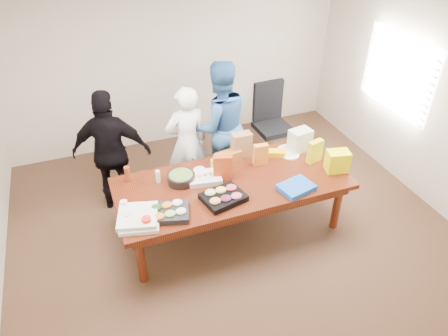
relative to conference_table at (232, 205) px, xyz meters
name	(u,v)px	position (x,y,z in m)	size (l,w,h in m)	color
floor	(232,228)	(0.00, 0.00, -0.39)	(5.50, 5.00, 0.02)	#47301E
ceiling	(235,14)	(0.00, 0.00, 2.33)	(5.50, 5.00, 0.02)	white
wall_back	(175,62)	(0.00, 2.50, 0.98)	(5.50, 0.04, 2.70)	beige
wall_front	(372,321)	(0.00, -2.50, 0.98)	(5.50, 0.04, 2.70)	beige
wall_right	(427,100)	(2.75, 0.00, 0.98)	(0.04, 5.00, 2.70)	beige
window_panel	(397,73)	(2.72, 0.60, 1.12)	(0.03, 1.40, 1.10)	white
window_blinds	(395,74)	(2.68, 0.60, 1.12)	(0.04, 1.36, 1.00)	beige
conference_table	(232,205)	(0.00, 0.00, 0.00)	(2.80, 1.20, 0.75)	#4C1C0F
office_chair	(273,125)	(1.21, 1.33, 0.21)	(0.60, 0.60, 1.17)	black
person_center	(187,143)	(-0.28, 0.96, 0.44)	(0.59, 0.39, 1.62)	white
person_right	(219,125)	(0.22, 1.05, 0.55)	(0.90, 0.70, 1.86)	#2E5D95
person_left	(112,152)	(-1.27, 1.00, 0.48)	(1.00, 0.42, 1.71)	black
veggie_tray	(169,213)	(-0.87, -0.32, 0.41)	(0.43, 0.34, 0.07)	black
fruit_tray	(223,197)	(-0.22, -0.29, 0.41)	(0.46, 0.36, 0.07)	black
sheet_cake	(205,178)	(-0.30, 0.14, 0.41)	(0.39, 0.29, 0.07)	white
salad_bowl	(181,178)	(-0.58, 0.21, 0.43)	(0.34, 0.34, 0.11)	black
chip_bag_blue	(296,187)	(0.64, -0.41, 0.40)	(0.39, 0.30, 0.06)	blue
chip_bag_red	(223,168)	(-0.09, 0.10, 0.54)	(0.22, 0.09, 0.33)	#A93C14
chip_bag_yellow	(315,151)	(1.14, 0.03, 0.53)	(0.20, 0.08, 0.30)	yellow
chip_bag_orange	(261,154)	(0.47, 0.22, 0.52)	(0.18, 0.08, 0.28)	orange
mayo_jar	(237,152)	(0.25, 0.47, 0.45)	(0.10, 0.10, 0.15)	white
mustard_bottle	(213,165)	(-0.14, 0.30, 0.46)	(0.06, 0.06, 0.16)	gold
dressing_bottle	(128,174)	(-1.17, 0.44, 0.48)	(0.07, 0.07, 0.21)	maroon
ranch_bottle	(158,177)	(-0.83, 0.30, 0.46)	(0.05, 0.05, 0.16)	#EFEACD
banana_bunch	(277,153)	(0.76, 0.33, 0.41)	(0.22, 0.13, 0.07)	#FFC902
bread_loaf	(229,157)	(0.12, 0.43, 0.44)	(0.33, 0.14, 0.13)	#9C5A20
kraft_bag	(241,145)	(0.32, 0.49, 0.54)	(0.25, 0.15, 0.33)	olive
red_cup	(147,223)	(-1.13, -0.43, 0.44)	(0.10, 0.10, 0.13)	red
clear_cup_a	(128,218)	(-1.30, -0.27, 0.43)	(0.07, 0.07, 0.10)	silver
clear_cup_b	(124,205)	(-1.30, -0.06, 0.43)	(0.08, 0.08, 0.11)	silver
pizza_box_lower	(140,220)	(-1.19, -0.32, 0.40)	(0.41, 0.41, 0.05)	white
pizza_box_upper	(138,216)	(-1.20, -0.30, 0.45)	(0.41, 0.41, 0.05)	silver
plate_a	(290,154)	(0.92, 0.28, 0.38)	(0.26, 0.26, 0.01)	white
plate_b	(287,150)	(0.95, 0.39, 0.38)	(0.26, 0.26, 0.02)	white
dip_bowl_a	(226,166)	(0.04, 0.29, 0.40)	(0.13, 0.13, 0.05)	beige
dip_bowl_b	(200,171)	(-0.32, 0.30, 0.40)	(0.15, 0.15, 0.06)	white
grocery_bag_white	(300,140)	(1.10, 0.35, 0.52)	(0.28, 0.20, 0.30)	silver
grocery_bag_yellow	(337,161)	(1.30, -0.24, 0.51)	(0.27, 0.19, 0.27)	#FAFE02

